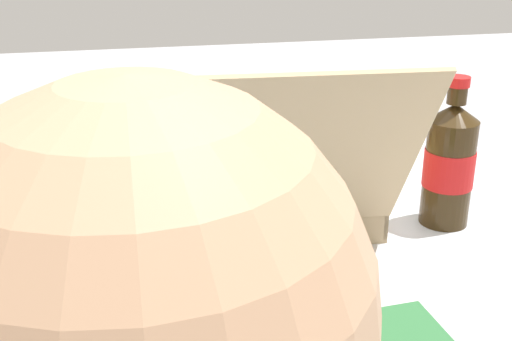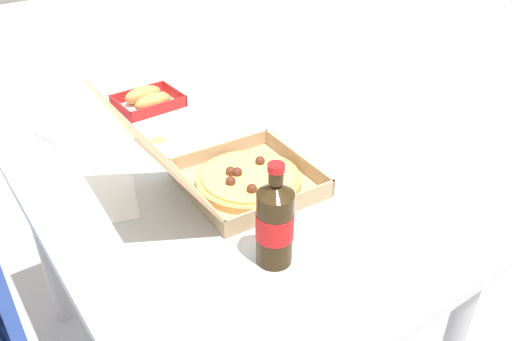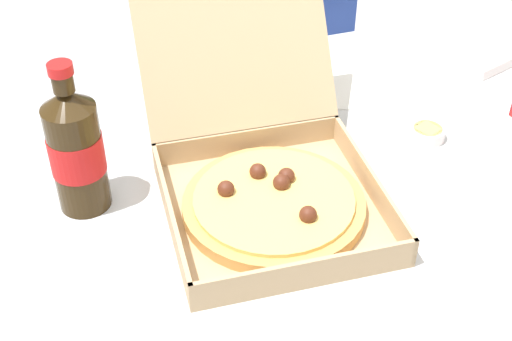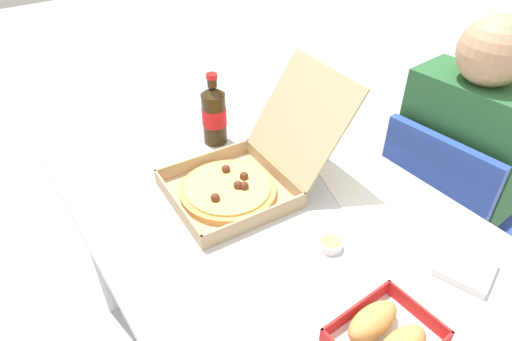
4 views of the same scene
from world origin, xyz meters
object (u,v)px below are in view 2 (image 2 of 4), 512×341
object	(u,v)px
napkin_pile	(62,132)
dipping_sauce_cup	(159,143)
bread_side_box	(148,100)
paper_menu	(103,197)
cola_bottle	(275,222)
pizza_box_open	(233,175)

from	to	relation	value
napkin_pile	dipping_sauce_cup	xyz separation A→B (m)	(-0.22, -0.19, 0.00)
bread_side_box	paper_menu	xyz separation A→B (m)	(-0.38, 0.30, -0.02)
cola_bottle	dipping_sauce_cup	bearing A→B (deg)	-1.52
pizza_box_open	dipping_sauce_cup	xyz separation A→B (m)	(0.29, 0.05, -0.03)
cola_bottle	dipping_sauce_cup	size ratio (longest dim) A/B	4.00
bread_side_box	dipping_sauce_cup	xyz separation A→B (m)	(-0.24, 0.08, -0.01)
pizza_box_open	napkin_pile	world-z (taller)	pizza_box_open
pizza_box_open	paper_menu	size ratio (longest dim) A/B	2.24
pizza_box_open	dipping_sauce_cup	size ratio (longest dim) A/B	8.39
bread_side_box	cola_bottle	distance (m)	0.78
pizza_box_open	bread_side_box	distance (m)	0.53
paper_menu	cola_bottle	bearing A→B (deg)	-134.56
pizza_box_open	bread_side_box	xyz separation A→B (m)	(0.53, -0.03, -0.02)
napkin_pile	dipping_sauce_cup	size ratio (longest dim) A/B	1.96
dipping_sauce_cup	napkin_pile	bearing A→B (deg)	41.39
cola_bottle	dipping_sauce_cup	world-z (taller)	cola_bottle
cola_bottle	napkin_pile	size ratio (longest dim) A/B	2.04
cola_bottle	napkin_pile	distance (m)	0.78
bread_side_box	pizza_box_open	bearing A→B (deg)	176.61
cola_bottle	paper_menu	bearing A→B (deg)	26.59
napkin_pile	paper_menu	bearing A→B (deg)	176.69
bread_side_box	paper_menu	bearing A→B (deg)	141.83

